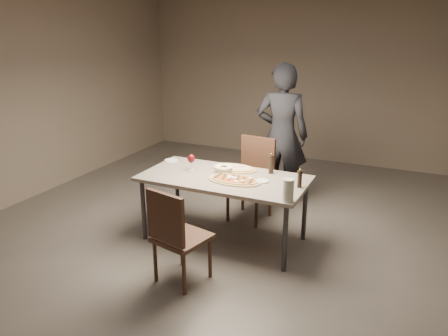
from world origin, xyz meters
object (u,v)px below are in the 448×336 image
at_px(pepper_mill_left, 300,179).
at_px(diner, 282,136).
at_px(bread_basket, 224,168).
at_px(zucchini_pizza, 234,180).
at_px(chair_far, 253,174).
at_px(dining_table, 224,182).
at_px(ham_pizza, 234,168).
at_px(chair_near, 175,232).
at_px(carafe, 288,190).

relative_size(pepper_mill_left, diner, 0.11).
height_order(bread_basket, diner, diner).
height_order(zucchini_pizza, diner, diner).
bearing_deg(chair_far, bread_basket, 82.53).
bearing_deg(dining_table, zucchini_pizza, -28.38).
distance_m(dining_table, bread_basket, 0.19).
distance_m(zucchini_pizza, ham_pizza, 0.40).
height_order(zucchini_pizza, chair_near, chair_near).
distance_m(bread_basket, chair_far, 0.64).
distance_m(pepper_mill_left, chair_near, 1.37).
bearing_deg(carafe, pepper_mill_left, 90.00).
distance_m(pepper_mill_left, diner, 1.40).
bearing_deg(zucchini_pizza, chair_near, -106.67).
relative_size(ham_pizza, carafe, 2.41).
xyz_separation_m(ham_pizza, bread_basket, (-0.07, -0.13, 0.03)).
xyz_separation_m(carafe, chair_far, (-0.76, 1.11, -0.29)).
xyz_separation_m(dining_table, pepper_mill_left, (0.83, 0.03, 0.15)).
xyz_separation_m(zucchini_pizza, ham_pizza, (-0.16, 0.36, -0.00)).
bearing_deg(bread_basket, diner, 74.85).
height_order(dining_table, carafe, carafe).
xyz_separation_m(zucchini_pizza, pepper_mill_left, (0.67, 0.11, 0.08)).
relative_size(bread_basket, pepper_mill_left, 0.99).
bearing_deg(chair_far, pepper_mill_left, 143.24).
relative_size(bread_basket, chair_near, 0.21).
xyz_separation_m(ham_pizza, pepper_mill_left, (0.83, -0.25, 0.08)).
xyz_separation_m(dining_table, zucchini_pizza, (0.16, -0.08, 0.07)).
xyz_separation_m(pepper_mill_left, chair_near, (-0.86, -1.02, -0.31)).
bearing_deg(bread_basket, zucchini_pizza, -45.45).
bearing_deg(zucchini_pizza, carafe, -28.68).
distance_m(carafe, chair_near, 1.11).
height_order(ham_pizza, chair_far, chair_far).
height_order(ham_pizza, bread_basket, bread_basket).
bearing_deg(zucchini_pizza, pepper_mill_left, 4.28).
bearing_deg(chair_far, chair_near, 92.63).
height_order(bread_basket, pepper_mill_left, pepper_mill_left).
bearing_deg(diner, bread_basket, 66.73).
distance_m(chair_near, diner, 2.34).
relative_size(carafe, diner, 0.12).
height_order(zucchini_pizza, chair_far, chair_far).
relative_size(dining_table, carafe, 8.18).
relative_size(zucchini_pizza, chair_far, 0.58).
relative_size(ham_pizza, diner, 0.28).
height_order(ham_pizza, diner, diner).
xyz_separation_m(chair_near, chair_far, (0.10, 1.73, 0.04)).
relative_size(zucchini_pizza, bread_basket, 2.98).
height_order(carafe, chair_near, carafe).
bearing_deg(chair_far, carafe, 130.45).
relative_size(chair_near, chair_far, 0.94).
height_order(zucchini_pizza, bread_basket, bread_basket).
bearing_deg(diner, chair_near, 75.16).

